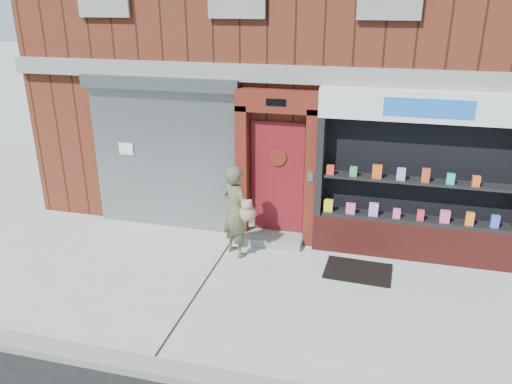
% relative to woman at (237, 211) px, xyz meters
% --- Properties ---
extents(ground, '(80.00, 80.00, 0.00)m').
position_rel_woman_xyz_m(ground, '(1.30, -1.11, -0.85)').
color(ground, '#9E9E99').
rests_on(ground, ground).
extents(building, '(12.00, 8.16, 8.00)m').
position_rel_woman_xyz_m(building, '(1.30, 4.89, 3.15)').
color(building, '#5C2115').
rests_on(building, ground).
extents(shutter_bay, '(3.10, 0.30, 3.04)m').
position_rel_woman_xyz_m(shutter_bay, '(-1.70, 0.82, 0.87)').
color(shutter_bay, gray).
rests_on(shutter_bay, ground).
extents(red_door_bay, '(1.52, 0.58, 2.90)m').
position_rel_woman_xyz_m(red_door_bay, '(0.55, 0.76, 0.61)').
color(red_door_bay, '#601A10').
rests_on(red_door_bay, ground).
extents(pharmacy_bay, '(3.50, 0.41, 3.00)m').
position_rel_woman_xyz_m(pharmacy_bay, '(3.05, 0.71, 0.52)').
color(pharmacy_bay, maroon).
rests_on(pharmacy_bay, ground).
extents(woman, '(0.76, 0.68, 1.69)m').
position_rel_woman_xyz_m(woman, '(0.00, 0.00, 0.00)').
color(woman, '#505236').
rests_on(woman, ground).
extents(doormat, '(1.15, 0.83, 0.03)m').
position_rel_woman_xyz_m(doormat, '(2.19, -0.11, -0.83)').
color(doormat, black).
rests_on(doormat, ground).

